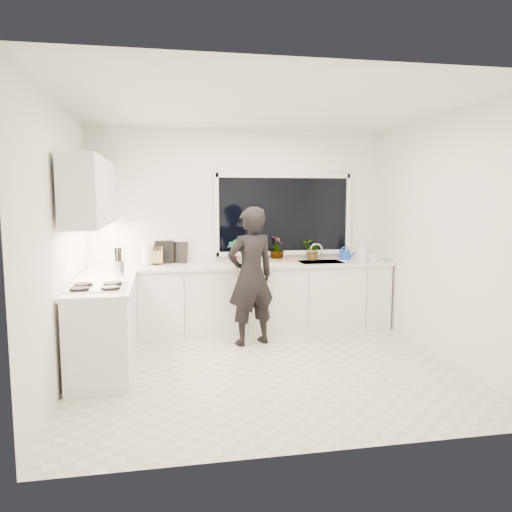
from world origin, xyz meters
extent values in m
cube|color=beige|center=(0.00, 0.00, -0.01)|extent=(4.00, 3.50, 0.02)
cube|color=white|center=(0.00, 1.76, 1.35)|extent=(4.00, 0.02, 2.70)
cube|color=white|center=(-2.01, 0.00, 1.35)|extent=(0.02, 3.50, 2.70)
cube|color=white|center=(2.01, 0.00, 1.35)|extent=(0.02, 3.50, 2.70)
cube|color=white|center=(0.00, 0.00, 2.71)|extent=(4.00, 3.50, 0.02)
cube|color=black|center=(0.60, 1.73, 1.55)|extent=(1.80, 0.02, 1.00)
cube|color=white|center=(0.00, 1.45, 0.44)|extent=(3.92, 0.58, 0.88)
cube|color=white|center=(-1.67, 0.35, 0.44)|extent=(0.58, 1.60, 0.88)
cube|color=silver|center=(0.00, 1.44, 0.90)|extent=(3.94, 0.62, 0.04)
cube|color=silver|center=(-1.67, 0.35, 0.90)|extent=(0.62, 1.60, 0.04)
cube|color=white|center=(-1.79, 0.70, 1.85)|extent=(0.34, 2.10, 0.70)
cube|color=silver|center=(1.05, 1.45, 0.87)|extent=(0.58, 0.42, 0.14)
cylinder|color=silver|center=(1.05, 1.65, 1.03)|extent=(0.03, 0.03, 0.22)
cube|color=black|center=(-1.69, 0.00, 0.94)|extent=(0.56, 0.48, 0.03)
imported|color=black|center=(-0.01, 0.90, 0.84)|extent=(0.71, 0.57, 1.68)
cube|color=silver|center=(0.49, 1.42, 0.94)|extent=(0.51, 0.41, 0.03)
cube|color=#B13A17|center=(0.49, 1.42, 0.95)|extent=(0.47, 0.37, 0.01)
cylinder|color=blue|center=(1.46, 1.61, 0.98)|extent=(0.16, 0.16, 0.13)
cylinder|color=silver|center=(-1.26, 1.55, 1.05)|extent=(0.13, 0.13, 0.26)
cube|color=#A17A4B|center=(-1.11, 1.59, 1.03)|extent=(0.13, 0.10, 0.22)
cylinder|color=#ACACB0|center=(-1.55, 0.80, 1.00)|extent=(0.16, 0.16, 0.16)
cube|color=black|center=(-0.83, 1.69, 1.06)|extent=(0.21, 0.11, 0.28)
cube|color=black|center=(-1.03, 1.69, 1.07)|extent=(0.25, 0.03, 0.30)
imported|color=#26662D|center=(-0.12, 1.61, 1.07)|extent=(0.19, 0.19, 0.31)
imported|color=#26662D|center=(0.19, 1.61, 1.07)|extent=(0.16, 0.19, 0.30)
imported|color=#26662D|center=(0.48, 1.61, 1.09)|extent=(0.22, 0.22, 0.34)
imported|color=#26662D|center=(0.98, 1.61, 1.06)|extent=(0.27, 0.24, 0.27)
imported|color=#D8BF66|center=(1.59, 1.30, 1.08)|extent=(0.13, 0.13, 0.32)
imported|color=#D8BF66|center=(1.74, 1.30, 1.02)|extent=(0.12, 0.12, 0.19)
camera|label=1|loc=(-1.06, -4.96, 1.82)|focal=35.00mm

